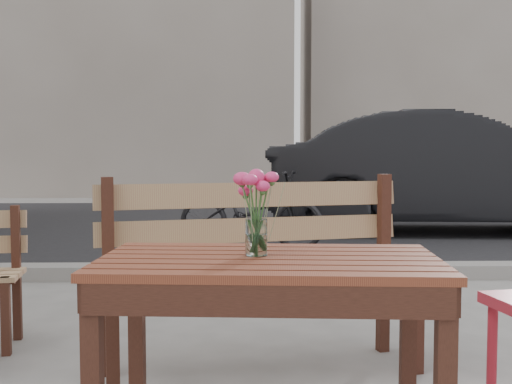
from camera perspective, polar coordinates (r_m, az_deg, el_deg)
The scene contains 7 objects.
street at distance 7.49m, azimuth 0.35°, elevation -4.37°, with size 30.00×8.12×0.12m.
backdrop_buildings at distance 16.94m, azimuth 0.04°, elevation 12.21°, with size 15.50×4.00×8.00m.
main_table at distance 2.22m, azimuth 1.19°, elevation -8.80°, with size 1.20×0.75×0.71m.
main_bench at distance 3.16m, azimuth 0.21°, elevation -5.14°, with size 1.63×0.83×0.97m.
main_vase at distance 2.21m, azimuth 0.03°, elevation -0.89°, with size 0.16×0.16×0.30m.
parked_car at distance 8.87m, azimuth 16.55°, elevation 1.65°, with size 1.67×4.80×1.58m, color black.
bicycle at distance 7.06m, azimuth -0.52°, elevation -1.58°, with size 0.57×1.64×0.86m, color black.
Camera 1 is at (-0.21, -2.35, 1.07)m, focal length 45.00 mm.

